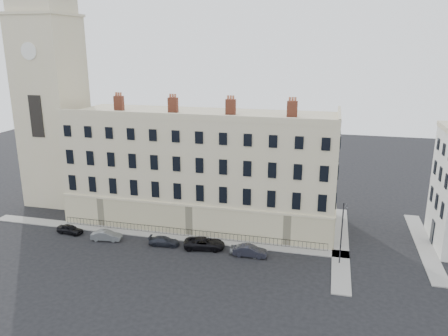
{
  "coord_description": "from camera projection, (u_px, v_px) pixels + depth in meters",
  "views": [
    {
      "loc": [
        10.98,
        -43.56,
        23.71
      ],
      "look_at": [
        -2.4,
        10.0,
        8.21
      ],
      "focal_mm": 35.0,
      "sensor_mm": 36.0,
      "label": 1
    }
  ],
  "objects": [
    {
      "name": "ground",
      "position": [
        223.0,
        262.0,
        49.66
      ],
      "size": [
        160.0,
        160.0,
        0.0
      ],
      "primitive_type": "plane",
      "color": "black",
      "rests_on": "ground"
    },
    {
      "name": "pavement_terrace",
      "position": [
        158.0,
        235.0,
        56.65
      ],
      "size": [
        48.0,
        2.0,
        0.12
      ],
      "primitive_type": "cube",
      "color": "gray",
      "rests_on": "ground"
    },
    {
      "name": "church_tower",
      "position": [
        50.0,
        81.0,
        64.69
      ],
      "size": [
        8.0,
        8.13,
        44.0
      ],
      "color": "beige",
      "rests_on": "ground"
    },
    {
      "name": "terrace",
      "position": [
        202.0,
        168.0,
        60.21
      ],
      "size": [
        36.22,
        12.22,
        17.0
      ],
      "color": "beige",
      "rests_on": "ground"
    },
    {
      "name": "car_d",
      "position": [
        204.0,
        243.0,
        52.72
      ],
      "size": [
        5.24,
        3.04,
        1.37
      ],
      "primitive_type": "imported",
      "rotation": [
        0.0,
        0.0,
        1.73
      ],
      "color": "black",
      "rests_on": "ground"
    },
    {
      "name": "car_b",
      "position": [
        106.0,
        236.0,
        55.01
      ],
      "size": [
        3.95,
        1.83,
        1.26
      ],
      "primitive_type": "imported",
      "rotation": [
        0.0,
        0.0,
        1.71
      ],
      "color": "slate",
      "rests_on": "ground"
    },
    {
      "name": "car_e",
      "position": [
        246.0,
        250.0,
        51.1
      ],
      "size": [
        3.76,
        1.6,
        1.27
      ],
      "primitive_type": "imported",
      "rotation": [
        0.0,
        0.0,
        1.54
      ],
      "color": "slate",
      "rests_on": "ground"
    },
    {
      "name": "car_c",
      "position": [
        164.0,
        241.0,
        53.61
      ],
      "size": [
        3.92,
        1.88,
        1.1
      ],
      "primitive_type": "imported",
      "rotation": [
        0.0,
        0.0,
        1.66
      ],
      "color": "#22242D",
      "rests_on": "ground"
    },
    {
      "name": "pavement_east_return",
      "position": [
        340.0,
        244.0,
        54.09
      ],
      "size": [
        2.0,
        24.0,
        0.12
      ],
      "primitive_type": "cube",
      "color": "gray",
      "rests_on": "ground"
    },
    {
      "name": "streetlamp",
      "position": [
        342.0,
        231.0,
        48.02
      ],
      "size": [
        0.49,
        1.56,
        7.3
      ],
      "rotation": [
        0.0,
        0.0,
        -0.23
      ],
      "color": "#29282D",
      "rests_on": "ground"
    },
    {
      "name": "railings",
      "position": [
        188.0,
        233.0,
        55.96
      ],
      "size": [
        35.0,
        0.04,
        0.96
      ],
      "color": "black",
      "rests_on": "ground"
    },
    {
      "name": "pavement_adjacent",
      "position": [
        424.0,
        245.0,
        53.62
      ],
      "size": [
        2.0,
        20.0,
        0.12
      ],
      "primitive_type": "cube",
      "color": "gray",
      "rests_on": "ground"
    },
    {
      "name": "car_a",
      "position": [
        70.0,
        229.0,
        56.98
      ],
      "size": [
        3.65,
        1.78,
        1.2
      ],
      "primitive_type": "imported",
      "rotation": [
        0.0,
        0.0,
        1.47
      ],
      "color": "black",
      "rests_on": "ground"
    },
    {
      "name": "car_f",
      "position": [
        250.0,
        251.0,
        50.82
      ],
      "size": [
        4.0,
        1.49,
        1.31
      ],
      "primitive_type": "imported",
      "rotation": [
        0.0,
        0.0,
        1.6
      ],
      "color": "#20212B",
      "rests_on": "ground"
    }
  ]
}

